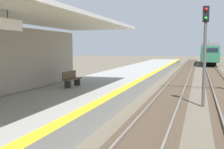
{
  "coord_description": "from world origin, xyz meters",
  "views": [
    {
      "loc": [
        3.58,
        1.01,
        3.07
      ],
      "look_at": [
        0.53,
        10.62,
        2.1
      ],
      "focal_mm": 43.98,
      "sensor_mm": 36.0,
      "label": 1
    }
  ],
  "objects": [
    {
      "name": "rail_signal_post",
      "position": [
        3.85,
        15.95,
        3.19
      ],
      "size": [
        0.32,
        0.34,
        5.2
      ],
      "color": "#4C4C4C",
      "rests_on": "ground"
    },
    {
      "name": "approaching_train",
      "position": [
        5.3,
        56.95,
        2.18
      ],
      "size": [
        2.93,
        19.6,
        4.76
      ],
      "color": "#286647",
      "rests_on": "ground"
    },
    {
      "name": "station_platform",
      "position": [
        -2.5,
        16.0,
        0.45
      ],
      "size": [
        5.0,
        80.0,
        0.91
      ],
      "color": "#999993",
      "rests_on": "ground"
    },
    {
      "name": "platform_bench",
      "position": [
        -3.23,
        14.89,
        1.37
      ],
      "size": [
        0.45,
        1.6,
        0.88
      ],
      "color": "brown",
      "rests_on": "station_platform"
    },
    {
      "name": "track_pair_nearest_platform",
      "position": [
        1.9,
        20.0,
        0.05
      ],
      "size": [
        2.34,
        120.0,
        0.16
      ],
      "color": "#4C3D2D",
      "rests_on": "ground"
    }
  ]
}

